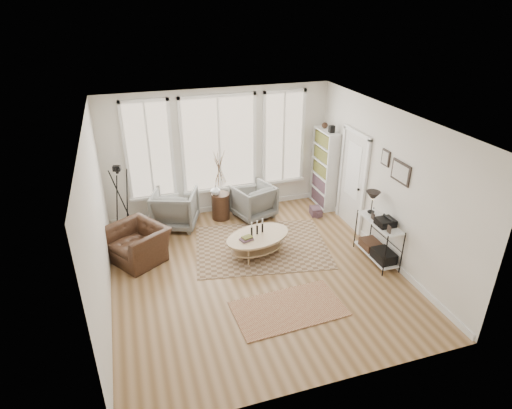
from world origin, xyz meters
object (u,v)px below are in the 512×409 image
object	(u,v)px
side_table	(220,185)
armchair_left	(175,208)
low_shelf	(378,236)
accent_chair	(137,243)
armchair_right	(253,201)
coffee_table	(258,240)
bookcase	(325,169)

from	to	relation	value
side_table	armchair_left	bearing A→B (deg)	-177.10
low_shelf	accent_chair	distance (m)	4.65
armchair_left	armchair_right	size ratio (longest dim) A/B	1.09
armchair_left	coffee_table	bearing A→B (deg)	149.62
coffee_table	accent_chair	size ratio (longest dim) A/B	1.47
low_shelf	coffee_table	distance (m)	2.33
coffee_table	side_table	bearing A→B (deg)	101.10
armchair_left	armchair_right	world-z (taller)	armchair_left
bookcase	low_shelf	distance (m)	2.56
coffee_table	armchair_left	distance (m)	2.17
armchair_right	accent_chair	bearing A→B (deg)	2.86
bookcase	armchair_right	bearing A→B (deg)	-178.17
coffee_table	armchair_right	distance (m)	1.64
coffee_table	low_shelf	bearing A→B (deg)	-22.02
bookcase	low_shelf	xyz separation A→B (m)	(-0.06, -2.52, -0.44)
coffee_table	side_table	size ratio (longest dim) A/B	0.90
low_shelf	armchair_left	xyz separation A→B (m)	(-3.54, 2.54, -0.08)
armchair_right	side_table	xyz separation A→B (m)	(-0.74, 0.13, 0.44)
armchair_right	coffee_table	bearing A→B (deg)	57.44
armchair_left	accent_chair	bearing A→B (deg)	71.64
armchair_right	low_shelf	bearing A→B (deg)	107.01
armchair_right	side_table	distance (m)	0.87
coffee_table	armchair_right	size ratio (longest dim) A/B	1.80
coffee_table	side_table	xyz separation A→B (m)	(-0.34, 1.73, 0.49)
bookcase	side_table	distance (m)	2.55
side_table	accent_chair	distance (m)	2.32
bookcase	coffee_table	world-z (taller)	bookcase
bookcase	side_table	xyz separation A→B (m)	(-2.55, 0.08, -0.13)
bookcase	side_table	size ratio (longest dim) A/B	1.19
bookcase	side_table	world-z (taller)	bookcase
low_shelf	accent_chair	world-z (taller)	low_shelf
bookcase	accent_chair	size ratio (longest dim) A/B	1.94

